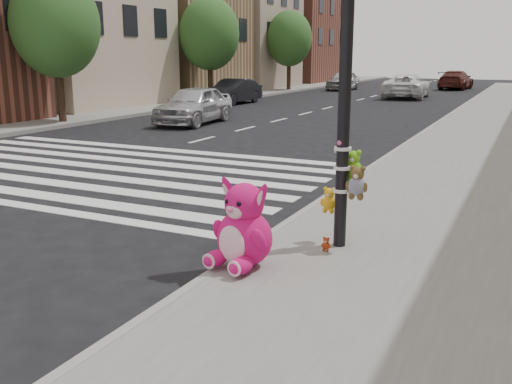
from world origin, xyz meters
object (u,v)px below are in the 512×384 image
Objects in this scene: pink_bunny at (243,231)px; car_silver_far at (194,105)px; signal_pole at (346,124)px; red_teddy at (326,244)px; car_dark_far at (233,91)px; car_white_near at (407,86)px.

car_silver_far is at bearing 135.83° from pink_bunny.
signal_pole is 1.56m from red_teddy.
car_dark_far is (-12.32, 20.53, 0.43)m from red_teddy.
car_dark_far is 0.78× the size of car_white_near.
pink_bunny is at bearing -59.09° from car_dark_far.
signal_pole is at bearing -55.88° from car_dark_far.
red_teddy is (-0.11, -0.31, -1.52)m from signal_pole.
signal_pole is 3.72× the size of pink_bunny.
red_teddy is 0.04× the size of car_silver_far.
car_silver_far is 0.83× the size of car_white_near.
car_silver_far is at bearing 70.86° from car_white_near.
signal_pole is at bearing -55.91° from car_silver_far.
signal_pole is 15.18m from car_silver_far.
car_silver_far is at bearing 129.32° from signal_pole.
signal_pole is 0.94× the size of car_silver_far.
car_white_near is at bearing 96.74° from red_teddy.
car_white_near is (-4.85, 28.82, 0.48)m from red_teddy.
signal_pole reaches higher than red_teddy.
car_white_near reaches higher than car_dark_far.
car_white_near reaches higher than pink_bunny.
pink_bunny is at bearing -130.47° from red_teddy.
red_teddy is at bearing -56.50° from car_dark_far.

